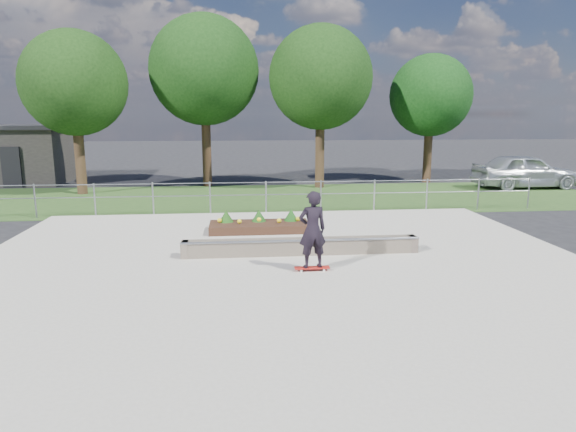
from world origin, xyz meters
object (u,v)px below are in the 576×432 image
(grind_ledge, at_px, (301,246))
(parked_car, at_px, (525,171))
(skateboarder, at_px, (312,230))
(planter_bed, at_px, (259,225))

(grind_ledge, xyz_separation_m, parked_car, (12.34, 11.05, 0.58))
(skateboarder, height_order, parked_car, skateboarder)
(planter_bed, relative_size, skateboarder, 1.64)
(planter_bed, height_order, skateboarder, skateboarder)
(planter_bed, height_order, parked_car, parked_car)
(grind_ledge, distance_m, skateboarder, 1.60)
(planter_bed, xyz_separation_m, parked_car, (13.28, 8.25, 0.60))
(parked_car, bearing_deg, grind_ledge, 130.90)
(grind_ledge, distance_m, planter_bed, 2.96)
(parked_car, bearing_deg, skateboarder, 134.51)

